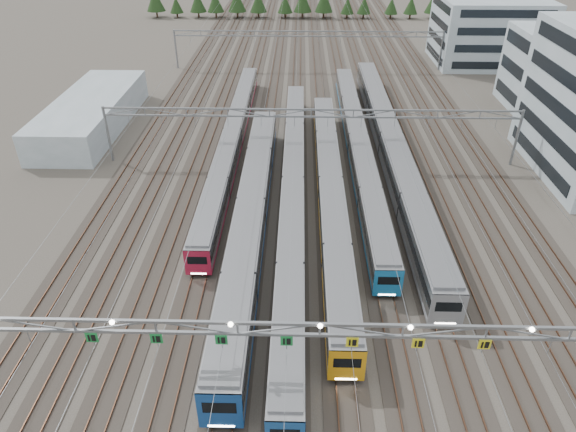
{
  "coord_description": "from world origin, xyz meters",
  "views": [
    {
      "loc": [
        -1.56,
        -25.19,
        32.41
      ],
      "look_at": [
        -2.64,
        20.28,
        3.5
      ],
      "focal_mm": 32.0,
      "sensor_mm": 36.0,
      "label": 1
    }
  ],
  "objects_px": {
    "train_c": "(293,188)",
    "depot_bldg_north": "(489,31)",
    "gantry_mid": "(311,120)",
    "west_shed": "(92,113)",
    "train_e": "(358,144)",
    "train_f": "(390,144)",
    "train_b": "(251,213)",
    "gantry_far": "(308,38)",
    "train_d": "(330,189)",
    "depot_bldg_mid": "(557,72)",
    "train_a": "(233,138)",
    "gantry_near": "(319,333)"
  },
  "relations": [
    {
      "from": "train_c",
      "to": "train_f",
      "type": "distance_m",
      "value": 18.41
    },
    {
      "from": "train_a",
      "to": "gantry_near",
      "type": "height_order",
      "value": "gantry_near"
    },
    {
      "from": "gantry_mid",
      "to": "train_f",
      "type": "bearing_deg",
      "value": 7.53
    },
    {
      "from": "train_b",
      "to": "west_shed",
      "type": "relative_size",
      "value": 1.72
    },
    {
      "from": "train_d",
      "to": "train_b",
      "type": "bearing_deg",
      "value": -146.69
    },
    {
      "from": "gantry_mid",
      "to": "train_e",
      "type": "bearing_deg",
      "value": 16.47
    },
    {
      "from": "train_c",
      "to": "depot_bldg_north",
      "type": "relative_size",
      "value": 3.05
    },
    {
      "from": "train_e",
      "to": "depot_bldg_north",
      "type": "bearing_deg",
      "value": 56.46
    },
    {
      "from": "train_d",
      "to": "train_f",
      "type": "xyz_separation_m",
      "value": [
        9.0,
        12.84,
        0.15
      ]
    },
    {
      "from": "train_a",
      "to": "west_shed",
      "type": "bearing_deg",
      "value": 160.24
    },
    {
      "from": "train_c",
      "to": "west_shed",
      "type": "distance_m",
      "value": 40.0
    },
    {
      "from": "depot_bldg_north",
      "to": "gantry_mid",
      "type": "bearing_deg",
      "value": -127.58
    },
    {
      "from": "train_d",
      "to": "train_e",
      "type": "xyz_separation_m",
      "value": [
        4.5,
        13.35,
        -0.11
      ]
    },
    {
      "from": "gantry_far",
      "to": "train_a",
      "type": "bearing_deg",
      "value": -105.22
    },
    {
      "from": "train_f",
      "to": "gantry_far",
      "type": "relative_size",
      "value": 1.21
    },
    {
      "from": "gantry_mid",
      "to": "west_shed",
      "type": "bearing_deg",
      "value": 160.81
    },
    {
      "from": "gantry_far",
      "to": "depot_bldg_mid",
      "type": "xyz_separation_m",
      "value": [
        41.79,
        -23.29,
        0.22
      ]
    },
    {
      "from": "train_e",
      "to": "depot_bldg_north",
      "type": "relative_size",
      "value": 2.8
    },
    {
      "from": "gantry_mid",
      "to": "train_b",
      "type": "bearing_deg",
      "value": -111.35
    },
    {
      "from": "train_e",
      "to": "gantry_far",
      "type": "xyz_separation_m",
      "value": [
        -6.75,
        43.0,
        4.37
      ]
    },
    {
      "from": "train_a",
      "to": "gantry_near",
      "type": "xyz_separation_m",
      "value": [
        11.2,
        -43.77,
        5.13
      ]
    },
    {
      "from": "gantry_far",
      "to": "train_b",
      "type": "bearing_deg",
      "value": -96.19
    },
    {
      "from": "train_b",
      "to": "gantry_far",
      "type": "height_order",
      "value": "gantry_far"
    },
    {
      "from": "train_e",
      "to": "west_shed",
      "type": "bearing_deg",
      "value": 166.31
    },
    {
      "from": "train_f",
      "to": "gantry_near",
      "type": "bearing_deg",
      "value": -105.19
    },
    {
      "from": "train_b",
      "to": "gantry_mid",
      "type": "xyz_separation_m",
      "value": [
        6.75,
        17.27,
        4.06
      ]
    },
    {
      "from": "train_a",
      "to": "depot_bldg_mid",
      "type": "bearing_deg",
      "value": 18.8
    },
    {
      "from": "train_c",
      "to": "train_f",
      "type": "xyz_separation_m",
      "value": [
        13.5,
        12.52,
        0.27
      ]
    },
    {
      "from": "train_b",
      "to": "west_shed",
      "type": "distance_m",
      "value": 40.67
    },
    {
      "from": "gantry_mid",
      "to": "depot_bldg_north",
      "type": "bearing_deg",
      "value": 52.42
    },
    {
      "from": "depot_bldg_north",
      "to": "west_shed",
      "type": "height_order",
      "value": "depot_bldg_north"
    },
    {
      "from": "train_d",
      "to": "gantry_far",
      "type": "relative_size",
      "value": 0.97
    },
    {
      "from": "train_e",
      "to": "gantry_mid",
      "type": "relative_size",
      "value": 1.09
    },
    {
      "from": "train_a",
      "to": "train_f",
      "type": "distance_m",
      "value": 22.61
    },
    {
      "from": "train_a",
      "to": "depot_bldg_mid",
      "type": "distance_m",
      "value": 56.22
    },
    {
      "from": "west_shed",
      "to": "train_b",
      "type": "bearing_deg",
      "value": -46.29
    },
    {
      "from": "train_c",
      "to": "depot_bldg_mid",
      "type": "height_order",
      "value": "depot_bldg_mid"
    },
    {
      "from": "train_c",
      "to": "train_d",
      "type": "bearing_deg",
      "value": -4.09
    },
    {
      "from": "train_f",
      "to": "train_c",
      "type": "bearing_deg",
      "value": -137.16
    },
    {
      "from": "train_a",
      "to": "train_f",
      "type": "xyz_separation_m",
      "value": [
        22.5,
        -2.17,
        0.31
      ]
    },
    {
      "from": "train_d",
      "to": "gantry_mid",
      "type": "distance_m",
      "value": 12.34
    },
    {
      "from": "train_b",
      "to": "train_c",
      "type": "height_order",
      "value": "train_b"
    },
    {
      "from": "train_c",
      "to": "west_shed",
      "type": "height_order",
      "value": "west_shed"
    },
    {
      "from": "gantry_mid",
      "to": "depot_bldg_north",
      "type": "height_order",
      "value": "depot_bldg_north"
    },
    {
      "from": "depot_bldg_north",
      "to": "train_a",
      "type": "bearing_deg",
      "value": -136.85
    },
    {
      "from": "train_a",
      "to": "train_c",
      "type": "bearing_deg",
      "value": -58.5
    },
    {
      "from": "train_e",
      "to": "west_shed",
      "type": "xyz_separation_m",
      "value": [
        -41.6,
        10.14,
        0.37
      ]
    },
    {
      "from": "gantry_mid",
      "to": "depot_bldg_mid",
      "type": "distance_m",
      "value": 47.1
    },
    {
      "from": "train_c",
      "to": "depot_bldg_north",
      "type": "xyz_separation_m",
      "value": [
        41.45,
        61.98,
        4.74
      ]
    },
    {
      "from": "train_a",
      "to": "train_d",
      "type": "distance_m",
      "value": 20.19
    }
  ]
}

